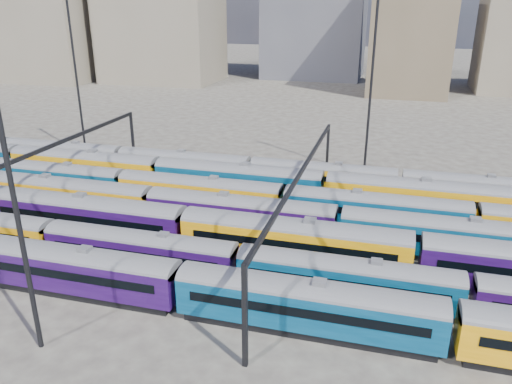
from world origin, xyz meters
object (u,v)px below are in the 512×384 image
(rake_2, at_px, (184,224))
(mast_2, at_px, (8,164))
(rake_0, at_px, (67,265))
(rake_1, at_px, (51,235))

(rake_2, distance_m, mast_2, 20.73)
(rake_2, bearing_deg, rake_0, -123.03)
(rake_1, bearing_deg, rake_2, 22.92)
(rake_0, relative_size, mast_2, 5.62)
(rake_1, height_order, rake_2, rake_2)
(rake_0, distance_m, rake_2, 11.93)
(rake_0, height_order, rake_2, rake_2)
(rake_1, bearing_deg, rake_0, -43.21)
(mast_2, bearing_deg, rake_2, 76.12)
(mast_2, bearing_deg, rake_1, 122.43)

